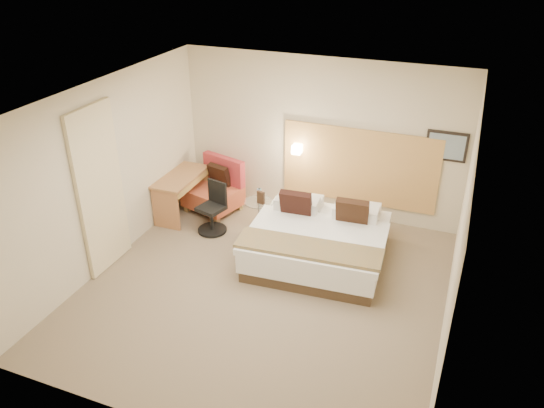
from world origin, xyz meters
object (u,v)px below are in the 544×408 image
at_px(side_table, 259,214).
at_px(desk, 182,184).
at_px(bed, 319,241).
at_px(desk_chair, 213,212).
at_px(lounge_chair, 215,190).

height_order(side_table, desk, desk).
relative_size(bed, desk_chair, 2.47).
distance_m(bed, desk, 2.66).
xyz_separation_m(side_table, desk, (-1.44, 0.05, 0.28)).
distance_m(side_table, desk_chair, 0.75).
relative_size(lounge_chair, desk_chair, 1.24).
bearing_deg(side_table, desk_chair, -158.57).
distance_m(lounge_chair, desk, 0.61).
xyz_separation_m(desk, desk_chair, (0.74, -0.33, -0.22)).
bearing_deg(desk_chair, bed, -5.49).
relative_size(bed, desk, 1.78).
bearing_deg(desk, desk_chair, -23.72).
xyz_separation_m(bed, side_table, (-1.15, 0.45, -0.02)).
height_order(bed, lounge_chair, bed).
bearing_deg(desk, bed, -11.00).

